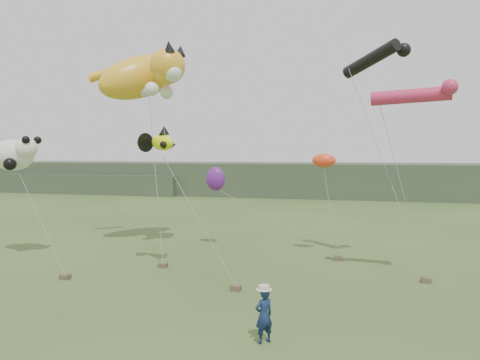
{
  "coord_description": "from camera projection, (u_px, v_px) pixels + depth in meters",
  "views": [
    {
      "loc": [
        4.22,
        -14.3,
        5.35
      ],
      "look_at": [
        -0.2,
        3.0,
        4.3
      ],
      "focal_mm": 35.0,
      "sensor_mm": 36.0,
      "label": 1
    }
  ],
  "objects": [
    {
      "name": "ground",
      "position": [
        223.0,
        317.0,
        15.18
      ],
      "size": [
        120.0,
        120.0,
        0.0
      ],
      "primitive_type": "plane",
      "color": "#385123",
      "rests_on": "ground"
    },
    {
      "name": "headland",
      "position": [
        299.0,
        180.0,
        59.06
      ],
      "size": [
        90.0,
        13.0,
        4.0
      ],
      "color": "#2D3D28",
      "rests_on": "ground"
    },
    {
      "name": "festival_attendant",
      "position": [
        264.0,
        316.0,
        13.1
      ],
      "size": [
        0.66,
        0.66,
        1.55
      ],
      "primitive_type": "imported",
      "rotation": [
        0.0,
        0.0,
        3.92
      ],
      "color": "#132349",
      "rests_on": "ground"
    },
    {
      "name": "sandbag_anchors",
      "position": [
        246.0,
        273.0,
        20.39
      ],
      "size": [
        15.09,
        6.67,
        0.2
      ],
      "color": "brown",
      "rests_on": "ground"
    },
    {
      "name": "cat_kite",
      "position": [
        146.0,
        75.0,
        25.68
      ],
      "size": [
        6.67,
        5.62,
        3.77
      ],
      "color": "gold",
      "rests_on": "ground"
    },
    {
      "name": "fish_kite",
      "position": [
        155.0,
        142.0,
        21.09
      ],
      "size": [
        2.45,
        1.61,
        1.17
      ],
      "color": "#ECFF09",
      "rests_on": "ground"
    },
    {
      "name": "tube_kites",
      "position": [
        395.0,
        74.0,
        20.24
      ],
      "size": [
        4.56,
        4.92,
        3.1
      ],
      "color": "black",
      "rests_on": "ground"
    },
    {
      "name": "panda_kite",
      "position": [
        14.0,
        154.0,
        23.53
      ],
      "size": [
        2.78,
        1.8,
        1.73
      ],
      "color": "white",
      "rests_on": "ground"
    },
    {
      "name": "misc_kites",
      "position": [
        252.0,
        173.0,
        25.48
      ],
      "size": [
        7.22,
        1.5,
        2.09
      ],
      "color": "#F33F1C",
      "rests_on": "ground"
    }
  ]
}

